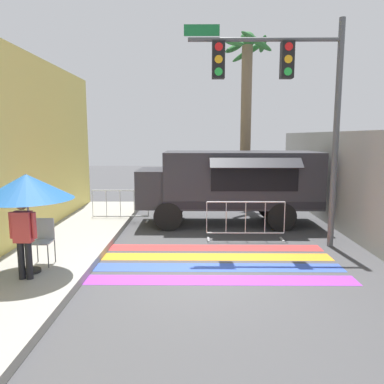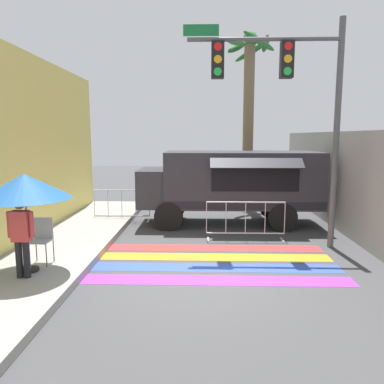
% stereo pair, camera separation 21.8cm
% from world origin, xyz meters
% --- Properties ---
extents(ground_plane, '(60.00, 60.00, 0.00)m').
position_xyz_m(ground_plane, '(0.00, 0.00, 0.00)').
color(ground_plane, '#424244').
extents(concrete_wall_right, '(0.20, 16.00, 3.11)m').
position_xyz_m(concrete_wall_right, '(4.45, 3.00, 1.56)').
color(concrete_wall_right, gray).
rests_on(concrete_wall_right, ground_plane).
extents(crosswalk_painted, '(6.40, 2.84, 0.01)m').
position_xyz_m(crosswalk_painted, '(0.00, 0.72, 0.00)').
color(crosswalk_painted, purple).
rests_on(crosswalk_painted, ground_plane).
extents(food_truck, '(5.97, 2.53, 2.46)m').
position_xyz_m(food_truck, '(0.91, 4.65, 1.47)').
color(food_truck, '#2D2D33').
rests_on(food_truck, ground_plane).
extents(traffic_signal_pole, '(4.05, 0.29, 5.90)m').
position_xyz_m(traffic_signal_pole, '(2.22, 2.06, 4.16)').
color(traffic_signal_pole, '#515456').
rests_on(traffic_signal_pole, ground_plane).
extents(patio_umbrella, '(1.84, 1.84, 2.04)m').
position_xyz_m(patio_umbrella, '(-3.54, -0.45, 1.95)').
color(patio_umbrella, black).
rests_on(patio_umbrella, sidewalk_left).
extents(folding_chair, '(0.42, 0.42, 1.00)m').
position_xyz_m(folding_chair, '(-3.49, 0.10, 0.78)').
color(folding_chair, '#4C4C51').
rests_on(folding_chair, sidewalk_left).
extents(vendor_person, '(0.53, 0.21, 1.59)m').
position_xyz_m(vendor_person, '(-3.49, -0.82, 1.08)').
color(vendor_person, black).
rests_on(vendor_person, sidewalk_left).
extents(barricade_front, '(2.25, 0.44, 1.13)m').
position_xyz_m(barricade_front, '(1.29, 2.67, 0.57)').
color(barricade_front, '#B7BABF').
rests_on(barricade_front, ground_plane).
extents(barricade_side, '(1.96, 0.44, 1.13)m').
position_xyz_m(barricade_side, '(-2.77, 4.94, 0.56)').
color(barricade_side, '#B7BABF').
rests_on(barricade_side, ground_plane).
extents(palm_tree, '(2.00, 2.15, 7.02)m').
position_xyz_m(palm_tree, '(1.89, 7.59, 4.40)').
color(palm_tree, '#7A664C').
rests_on(palm_tree, ground_plane).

